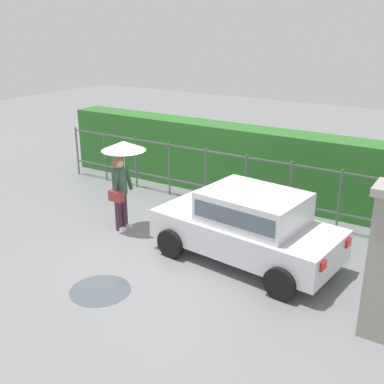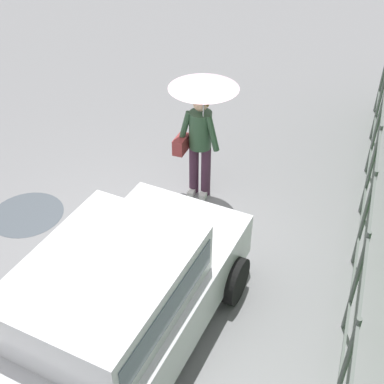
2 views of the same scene
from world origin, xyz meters
TOP-DOWN VIEW (x-y plane):
  - ground_plane at (0.00, 0.00)m, footprint 40.00×40.00m
  - car at (1.69, 0.45)m, footprint 3.88×2.19m
  - pedestrian at (-1.41, 0.34)m, footprint 0.99×0.99m
  - fence_section at (0.49, 2.79)m, footprint 11.69×0.05m
  - puddle_near at (-0.04, -2.00)m, footprint 1.11×1.11m

SIDE VIEW (x-z plane):
  - ground_plane at x=0.00m, z-range 0.00..0.00m
  - puddle_near at x=-0.04m, z-range 0.00..0.00m
  - car at x=1.69m, z-range 0.06..1.54m
  - fence_section at x=0.49m, z-range 0.07..1.57m
  - pedestrian at x=-1.41m, z-range 0.51..2.60m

